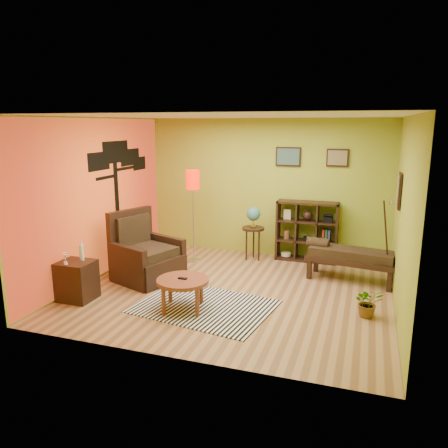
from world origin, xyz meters
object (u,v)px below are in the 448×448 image
(coffee_table, at_px, (183,283))
(potted_plant, at_px, (368,305))
(armchair, at_px, (145,259))
(floor_lamp, at_px, (193,188))
(side_cabinet, at_px, (77,280))
(bench, at_px, (349,256))
(globe_table, at_px, (253,220))
(cube_shelf, at_px, (307,231))

(coffee_table, relative_size, potted_plant, 1.78)
(armchair, distance_m, floor_lamp, 1.70)
(side_cabinet, relative_size, potted_plant, 2.16)
(floor_lamp, xyz_separation_m, bench, (2.98, -0.18, -1.02))
(side_cabinet, distance_m, floor_lamp, 2.83)
(globe_table, xyz_separation_m, bench, (1.89, -0.66, -0.37))
(coffee_table, distance_m, floor_lamp, 2.56)
(side_cabinet, height_order, globe_table, globe_table)
(coffee_table, xyz_separation_m, floor_lamp, (-0.74, 2.21, 1.07))
(coffee_table, height_order, armchair, armchair)
(globe_table, bearing_deg, cube_shelf, 14.88)
(coffee_table, relative_size, globe_table, 0.71)
(potted_plant, bearing_deg, bench, 103.64)
(coffee_table, bearing_deg, potted_plant, 12.87)
(armchair, xyz_separation_m, floor_lamp, (0.43, 1.21, 1.11))
(coffee_table, height_order, cube_shelf, cube_shelf)
(globe_table, relative_size, bench, 0.68)
(armchair, bearing_deg, cube_shelf, 37.56)
(coffee_table, relative_size, bench, 0.48)
(bench, bearing_deg, side_cabinet, -150.91)
(armchair, bearing_deg, bench, 16.81)
(side_cabinet, distance_m, bench, 4.54)
(cube_shelf, bearing_deg, coffee_table, -115.20)
(side_cabinet, distance_m, potted_plant, 4.38)
(bench, bearing_deg, globe_table, 160.72)
(cube_shelf, distance_m, bench, 1.28)
(side_cabinet, height_order, cube_shelf, cube_shelf)
(coffee_table, distance_m, side_cabinet, 1.73)
(coffee_table, distance_m, armchair, 1.53)
(bench, relative_size, potted_plant, 3.68)
(floor_lamp, bearing_deg, bench, -3.44)
(armchair, relative_size, floor_lamp, 0.70)
(bench, bearing_deg, potted_plant, -76.36)
(side_cabinet, relative_size, globe_table, 0.86)
(armchair, xyz_separation_m, bench, (3.41, 1.03, 0.08))
(bench, bearing_deg, coffee_table, -137.91)
(coffee_table, xyz_separation_m, bench, (2.25, 2.03, 0.04))
(floor_lamp, relative_size, globe_table, 1.68)
(globe_table, height_order, cube_shelf, cube_shelf)
(cube_shelf, bearing_deg, side_cabinet, -134.73)
(potted_plant, bearing_deg, floor_lamp, 154.13)
(bench, bearing_deg, armchair, -163.19)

